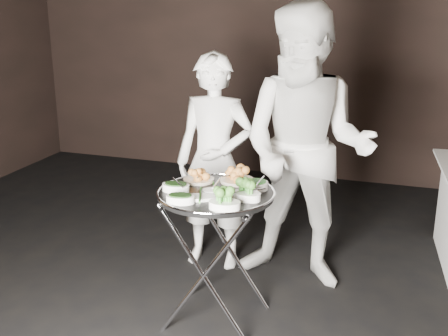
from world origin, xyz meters
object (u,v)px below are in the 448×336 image
(tray_stand, at_px, (216,251))
(waiter_right, at_px, (306,150))
(waiter_left, at_px, (214,162))
(serving_tray, at_px, (216,193))

(tray_stand, height_order, waiter_right, waiter_right)
(waiter_left, distance_m, waiter_right, 0.70)
(serving_tray, xyz_separation_m, waiter_right, (0.40, 0.68, 0.12))
(tray_stand, height_order, serving_tray, serving_tray)
(tray_stand, relative_size, serving_tray, 1.19)
(tray_stand, distance_m, serving_tray, 0.37)
(waiter_left, bearing_deg, tray_stand, -72.11)
(waiter_right, bearing_deg, waiter_left, 177.87)
(serving_tray, height_order, waiter_left, waiter_left)
(tray_stand, bearing_deg, serving_tray, 53.13)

